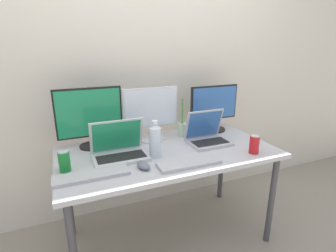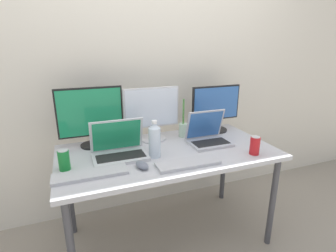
% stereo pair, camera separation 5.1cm
% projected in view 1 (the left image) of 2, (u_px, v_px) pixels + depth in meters
% --- Properties ---
extents(ground_plane, '(16.00, 16.00, 0.00)m').
position_uv_depth(ground_plane, '(168.00, 237.00, 2.07)').
color(ground_plane, gray).
extents(wall_back, '(7.00, 0.08, 2.60)m').
position_uv_depth(wall_back, '(141.00, 63.00, 2.19)').
color(wall_back, silver).
rests_on(wall_back, ground).
extents(work_desk, '(1.50, 0.77, 0.74)m').
position_uv_depth(work_desk, '(168.00, 159.00, 1.86)').
color(work_desk, '#424247').
rests_on(work_desk, ground).
extents(monitor_left, '(0.46, 0.18, 0.43)m').
position_uv_depth(monitor_left, '(90.00, 116.00, 1.84)').
color(monitor_left, black).
rests_on(monitor_left, work_desk).
extents(monitor_center, '(0.43, 0.21, 0.41)m').
position_uv_depth(monitor_center, '(151.00, 113.00, 1.98)').
color(monitor_center, silver).
rests_on(monitor_center, work_desk).
extents(monitor_right, '(0.43, 0.22, 0.39)m').
position_uv_depth(monitor_right, '(214.00, 107.00, 2.21)').
color(monitor_right, black).
rests_on(monitor_right, work_desk).
extents(laptop_silver, '(0.35, 0.24, 0.25)m').
position_uv_depth(laptop_silver, '(119.00, 149.00, 1.72)').
color(laptop_silver, silver).
rests_on(laptop_silver, work_desk).
extents(laptop_secondary, '(0.30, 0.24, 0.25)m').
position_uv_depth(laptop_secondary, '(207.00, 135.00, 1.97)').
color(laptop_secondary, '#B7B7BC').
rests_on(laptop_secondary, work_desk).
extents(keyboard_main, '(0.42, 0.12, 0.02)m').
position_uv_depth(keyboard_main, '(92.00, 175.00, 1.48)').
color(keyboard_main, '#B2B2B7').
rests_on(keyboard_main, work_desk).
extents(keyboard_aux, '(0.40, 0.14, 0.02)m').
position_uv_depth(keyboard_aux, '(189.00, 163.00, 1.63)').
color(keyboard_aux, '#B2B2B7').
rests_on(keyboard_aux, work_desk).
extents(mouse_by_keyboard, '(0.09, 0.12, 0.04)m').
position_uv_depth(mouse_by_keyboard, '(143.00, 165.00, 1.57)').
color(mouse_by_keyboard, slate).
rests_on(mouse_by_keyboard, work_desk).
extents(water_bottle, '(0.08, 0.08, 0.25)m').
position_uv_depth(water_bottle, '(155.00, 140.00, 1.71)').
color(water_bottle, silver).
rests_on(water_bottle, work_desk).
extents(soda_can_near_keyboard, '(0.07, 0.07, 0.13)m').
position_uv_depth(soda_can_near_keyboard, '(64.00, 161.00, 1.53)').
color(soda_can_near_keyboard, '#197F33').
rests_on(soda_can_near_keyboard, work_desk).
extents(soda_can_by_laptop, '(0.07, 0.07, 0.13)m').
position_uv_depth(soda_can_by_laptop, '(254.00, 144.00, 1.78)').
color(soda_can_by_laptop, red).
rests_on(soda_can_by_laptop, work_desk).
extents(bamboo_vase, '(0.07, 0.07, 0.31)m').
position_uv_depth(bamboo_vase, '(182.00, 129.00, 2.10)').
color(bamboo_vase, '#B2D1B7').
rests_on(bamboo_vase, work_desk).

